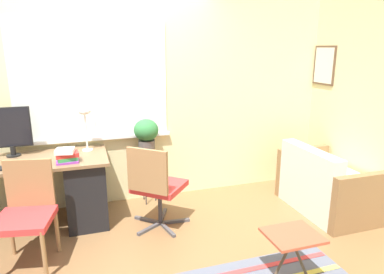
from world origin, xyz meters
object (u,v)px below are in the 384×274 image
Objects in this scene: keyboard at (10,168)px; desk_chair_wooden at (26,211)px; plant_stand at (147,160)px; folding_stool at (293,238)px; book_stack at (67,155)px; monitor at (10,130)px; couch_loveseat at (326,187)px; potted_plant at (146,133)px; office_chair_swivel at (156,185)px; mouse at (38,164)px; desk_lamp at (85,116)px.

desk_chair_wooden is at bearing -69.39° from keyboard.
folding_stool is (0.83, -1.82, -0.17)m from plant_stand.
desk_chair_wooden is at bearing -128.30° from book_stack.
plant_stand is (1.23, 0.89, 0.06)m from desk_chair_wooden.
monitor is at bearing -177.61° from plant_stand.
desk_chair_wooden is 2.14× the size of folding_stool.
monitor is at bearing 76.70° from couch_loveseat.
plant_stand is (1.42, 0.06, -0.49)m from monitor.
keyboard is 1.47m from potted_plant.
couch_loveseat is (3.16, 0.04, -0.21)m from desk_chair_wooden.
book_stack is (0.54, -0.39, -0.21)m from monitor.
office_chair_swivel is (1.35, -0.18, -0.28)m from keyboard.
desk_lamp reaches higher than mouse.
plant_stand is 1.70× the size of potted_plant.
book_stack reaches higher than plant_stand.
monitor reaches higher than desk_chair_wooden.
monitor is at bearing 17.70° from office_chair_swivel.
desk_lamp is at bearing -2.71° from monitor.
book_stack is (0.26, 0.03, 0.06)m from mouse.
desk_chair_wooden is at bearing -144.04° from plant_stand.
monitor reaches higher than plant_stand.
desk_lamp is at bearing 60.15° from book_stack.
book_stack is 0.25× the size of desk_chair_wooden.
keyboard reaches higher than couch_loveseat.
monitor is at bearing 177.29° from desk_lamp.
office_chair_swivel is (0.64, -0.56, -0.66)m from desk_lamp.
book_stack is 1.03m from plant_stand.
folding_stool is (0.83, -1.82, -0.50)m from potted_plant.
monitor reaches higher than folding_stool.
office_chair_swivel is at bearing 22.44° from desk_chair_wooden.
desk_chair_wooden is (0.16, -0.42, -0.27)m from keyboard.
potted_plant is 2.06m from folding_stool.
desk_lamp is at bearing -172.06° from potted_plant.
keyboard is 1.48m from plant_stand.
mouse is 0.27m from book_stack.
plant_stand is at bearing 27.04° from book_stack.
desk_chair_wooden is at bearing 155.77° from folding_stool.
folding_stool is at bearing -31.28° from keyboard.
monitor is 0.47× the size of couch_loveseat.
mouse is (0.25, -0.00, 0.01)m from keyboard.
desk_chair_wooden is (-0.55, -0.80, -0.65)m from desk_lamp.
office_chair_swivel is at bearing -41.02° from desk_lamp.
desk_chair_wooden is (-0.35, -0.44, -0.34)m from book_stack.
book_stack is at bearing -119.85° from desk_lamp.
potted_plant is at bearing 18.80° from keyboard.
desk_lamp is 0.44× the size of couch_loveseat.
plant_stand is 0.33m from potted_plant.
desk_lamp is 1.26× the size of potted_plant.
office_chair_swivel is at bearing -23.20° from monitor.
book_stack is 0.21× the size of couch_loveseat.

